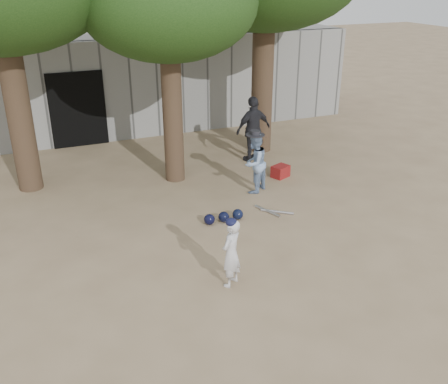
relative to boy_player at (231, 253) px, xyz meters
name	(u,v)px	position (x,y,z in m)	size (l,w,h in m)	color
ground	(215,267)	(-0.06, 0.60, -0.60)	(70.00, 70.00, 0.00)	#937C5E
boy_player	(231,253)	(0.00, 0.00, 0.00)	(0.44, 0.29, 1.20)	silver
spectator_blue	(254,163)	(2.04, 3.33, 0.12)	(0.70, 0.54, 1.44)	#7C99C0
spectator_dark	(253,129)	(2.92, 5.23, 0.30)	(1.05, 0.44, 1.80)	black
red_bag	(280,171)	(3.06, 3.89, -0.45)	(0.42, 0.32, 0.30)	maroon
back_building	(102,77)	(-0.06, 10.93, 0.90)	(16.00, 5.24, 3.00)	gray
helmet_row	(224,217)	(0.76, 2.15, -0.49)	(0.87, 0.24, 0.23)	black
bat_pile	(272,211)	(1.91, 2.14, -0.57)	(0.63, 0.71, 0.06)	#B2B0B8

